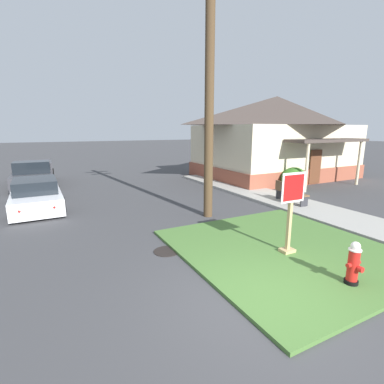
% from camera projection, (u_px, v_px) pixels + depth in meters
% --- Properties ---
extents(ground_plane, '(160.00, 160.00, 0.00)m').
position_uv_depth(ground_plane, '(268.00, 305.00, 5.32)').
color(ground_plane, '#3D3D3F').
extents(grass_corner_patch, '(5.33, 5.65, 0.08)m').
position_uv_depth(grass_corner_patch, '(283.00, 249.00, 7.73)').
color(grass_corner_patch, '#477033').
rests_on(grass_corner_patch, ground).
extents(sidewalk_strip, '(2.20, 16.01, 0.12)m').
position_uv_depth(sidewalk_strip, '(281.00, 200.00, 12.93)').
color(sidewalk_strip, '#9E9B93').
rests_on(sidewalk_strip, ground).
extents(fire_hydrant, '(0.38, 0.34, 0.92)m').
position_uv_depth(fire_hydrant, '(353.00, 264.00, 5.82)').
color(fire_hydrant, black).
rests_on(fire_hydrant, grass_corner_patch).
extents(stop_sign, '(0.75, 0.29, 2.10)m').
position_uv_depth(stop_sign, '(290.00, 214.00, 7.21)').
color(stop_sign, tan).
rests_on(stop_sign, grass_corner_patch).
extents(manhole_cover, '(0.70, 0.70, 0.02)m').
position_uv_depth(manhole_cover, '(167.00, 251.00, 7.64)').
color(manhole_cover, black).
rests_on(manhole_cover, ground).
extents(parked_sedan_white, '(2.00, 4.53, 1.25)m').
position_uv_depth(parked_sedan_white, '(36.00, 195.00, 11.79)').
color(parked_sedan_white, silver).
rests_on(parked_sedan_white, ground).
extents(pickup_truck_charcoal, '(2.26, 5.15, 1.48)m').
position_uv_depth(pickup_truck_charcoal, '(33.00, 175.00, 16.47)').
color(pickup_truck_charcoal, '#38383D').
rests_on(pickup_truck_charcoal, ground).
extents(street_bench, '(0.55, 1.70, 0.85)m').
position_uv_depth(street_bench, '(290.00, 192.00, 12.22)').
color(street_bench, brown).
rests_on(street_bench, sidewalk_strip).
extents(utility_pole, '(1.64, 0.33, 9.17)m').
position_uv_depth(utility_pole, '(209.00, 84.00, 9.75)').
color(utility_pole, '#4C3823').
rests_on(utility_pole, ground).
extents(corner_house, '(10.10, 8.50, 5.36)m').
position_uv_depth(corner_house, '(275.00, 136.00, 19.39)').
color(corner_house, brown).
rests_on(corner_house, ground).
extents(shrub_near_porch, '(1.38, 1.38, 1.20)m').
position_uv_depth(shrub_near_porch, '(294.00, 178.00, 15.50)').
color(shrub_near_porch, '#346A23').
rests_on(shrub_near_porch, ground).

